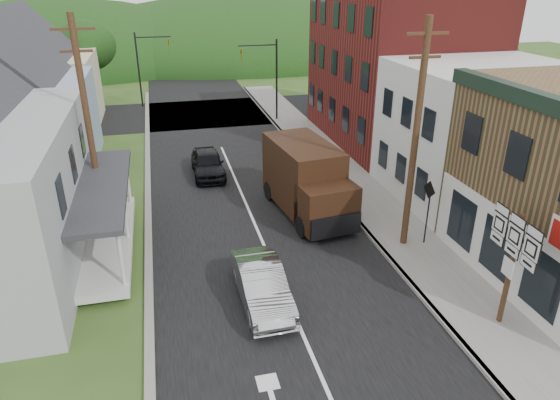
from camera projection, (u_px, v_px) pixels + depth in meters
ground at (295, 317)px, 16.36m from camera, size 120.00×120.00×0.00m
road at (243, 197)px, 25.20m from camera, size 9.00×90.00×0.02m
cross_road at (206, 113)px, 40.22m from camera, size 60.00×9.00×0.02m
sidewalk_right at (367, 200)px, 24.68m from camera, size 2.80×55.00×0.15m
curb_right at (341, 202)px, 24.38m from camera, size 0.20×55.00×0.15m
curb_left at (148, 223)px, 22.40m from camera, size 0.30×55.00×0.12m
storefront_white at (480, 133)px, 24.09m from camera, size 8.00×7.00×6.50m
storefront_red at (396, 64)px, 31.76m from camera, size 8.00×12.00×10.00m
house_blue at (22, 105)px, 27.46m from camera, size 7.14×8.16×7.28m
house_cream at (42, 75)px, 35.31m from camera, size 7.14×8.16×7.28m
utility_pole_right at (416, 138)px, 18.74m from camera, size 1.60×0.26×9.00m
utility_pole_left at (89, 127)px, 20.09m from camera, size 1.60×0.26×9.00m
traffic_signal_right at (267, 71)px, 36.50m from camera, size 2.87×0.20×6.00m
traffic_signal_left at (146, 61)px, 40.82m from camera, size 2.87×0.20×6.00m
tree_left_d at (86, 46)px, 40.66m from camera, size 4.80×4.80×6.94m
forested_ridge at (183, 60)px, 64.96m from camera, size 90.00×30.00×16.00m
silver_sedan at (262, 285)px, 16.82m from camera, size 1.56×4.24×1.39m
dark_sedan at (208, 163)px, 27.55m from camera, size 1.68×4.14×1.41m
delivery_van at (307, 180)px, 22.76m from camera, size 3.07×6.13×3.29m
route_sign_cluster at (512, 254)px, 14.93m from camera, size 0.24×2.18×3.81m
warning_sign at (428, 204)px, 19.88m from camera, size 0.16×0.76×2.75m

